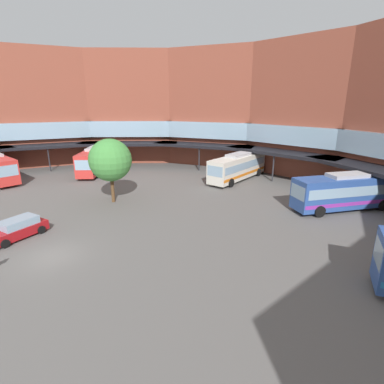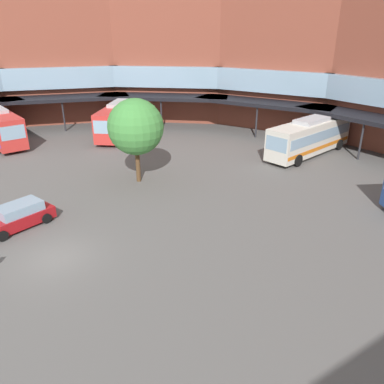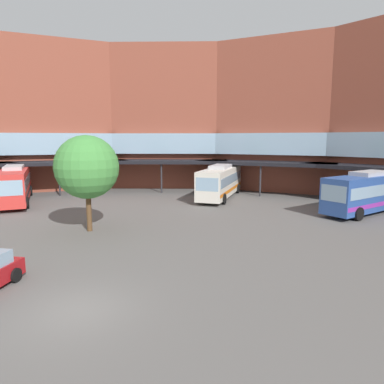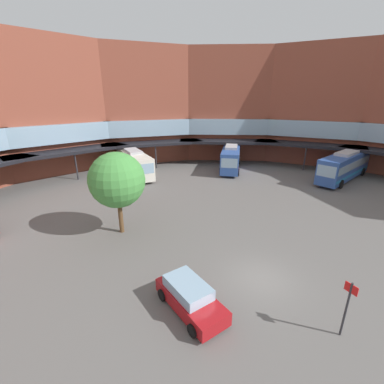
% 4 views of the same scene
% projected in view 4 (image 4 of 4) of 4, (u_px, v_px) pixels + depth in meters
% --- Properties ---
extents(ground_plane, '(121.09, 121.09, 0.00)m').
position_uv_depth(ground_plane, '(261.00, 279.00, 16.41)').
color(ground_plane, '#605E5B').
extents(station_building, '(77.86, 48.64, 18.35)m').
position_uv_depth(station_building, '(173.00, 115.00, 30.08)').
color(station_building, brown).
rests_on(station_building, ground).
extents(bus_1, '(12.32, 7.06, 3.85)m').
position_uv_depth(bus_1, '(344.00, 166.00, 35.50)').
color(bus_1, '#2D519E').
rests_on(bus_1, ground).
extents(bus_2, '(7.52, 10.34, 3.69)m').
position_uv_depth(bus_2, '(231.00, 157.00, 40.68)').
color(bus_2, '#2D519E').
rests_on(bus_2, ground).
extents(bus_3, '(3.81, 11.28, 3.64)m').
position_uv_depth(bus_3, '(134.00, 162.00, 37.74)').
color(bus_3, silver).
rests_on(bus_3, ground).
extents(parked_car, '(2.89, 4.72, 1.53)m').
position_uv_depth(parked_car, '(190.00, 297.00, 13.91)').
color(parked_car, '#A51419').
rests_on(parked_car, ground).
extents(plaza_tree, '(4.40, 4.40, 6.74)m').
position_uv_depth(plaza_tree, '(117.00, 180.00, 20.61)').
color(plaza_tree, brown).
rests_on(plaza_tree, ground).
extents(stop_sign_post, '(0.12, 0.60, 2.98)m').
position_uv_depth(stop_sign_post, '(347.00, 304.00, 11.96)').
color(stop_sign_post, '#2D2D33').
rests_on(stop_sign_post, ground).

